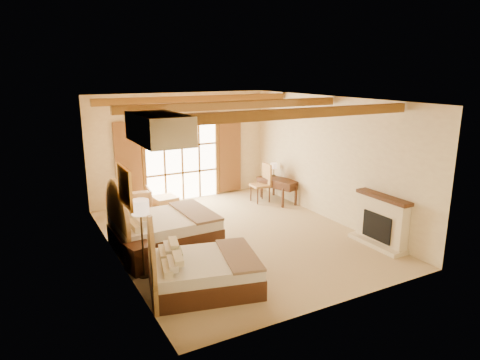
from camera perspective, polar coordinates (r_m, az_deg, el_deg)
floor at (r=10.24m, az=-0.54°, el=-7.48°), size 7.00×7.00×0.00m
wall_back at (r=12.89m, az=-7.87°, el=4.37°), size 5.50×0.00×5.50m
wall_left at (r=8.85m, az=-16.50°, el=-0.71°), size 0.00×7.00×7.00m
wall_right at (r=11.27m, az=11.91°, el=2.76°), size 0.00×7.00×7.00m
ceiling at (r=9.52m, az=-0.58°, el=10.69°), size 7.00×7.00×0.00m
ceiling_beams at (r=9.53m, az=-0.58°, el=9.97°), size 5.39×4.60×0.18m
french_doors at (r=12.90m, az=-7.73°, el=2.80°), size 3.95×0.08×2.60m
fireplace at (r=10.07m, az=18.27°, el=-5.52°), size 0.46×1.40×1.16m
painting at (r=8.11m, az=-15.12°, el=-0.86°), size 0.06×0.95×0.75m
canopy_valance at (r=6.77m, az=-10.75°, el=6.80°), size 0.70×1.40×0.45m
bed_near at (r=7.76m, az=-5.79°, el=-11.94°), size 2.22×1.84×1.26m
bed_far at (r=9.71m, az=-10.91°, el=-6.24°), size 2.23×1.72×1.44m
nightstand at (r=8.67m, az=-13.18°, el=-10.07°), size 0.56×0.56×0.56m
floor_lamp at (r=8.07m, az=-13.12°, el=-4.19°), size 0.32×0.32×1.52m
armchair at (r=11.98m, az=-13.74°, el=-2.78°), size 0.86×0.88×0.72m
ottoman at (r=12.04m, az=-9.94°, el=-3.19°), size 0.65×0.65×0.44m
desk at (r=12.83m, az=5.10°, el=-1.24°), size 0.92×1.38×0.69m
desk_chair at (r=12.77m, az=2.80°, el=-1.34°), size 0.53×0.53×1.14m
desk_lamp at (r=13.08m, az=4.53°, el=1.84°), size 0.19×0.19×0.39m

